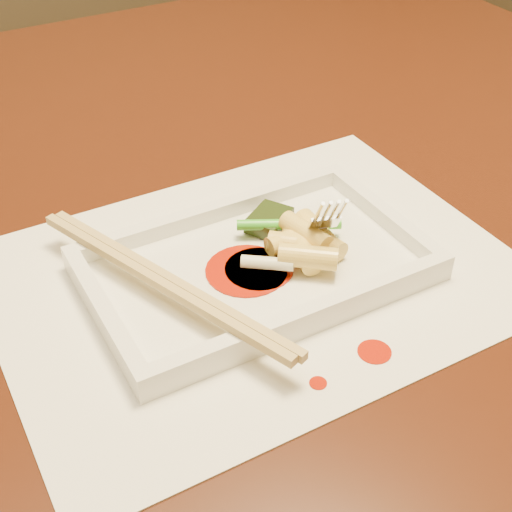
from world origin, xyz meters
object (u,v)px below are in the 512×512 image
placemat (256,275)px  plate_base (256,270)px  fork (323,151)px  table (101,278)px  chopstick_a (157,282)px

placemat → plate_base: 0.00m
plate_base → fork: (0.07, 0.02, 0.08)m
fork → plate_base: bearing=-165.6°
table → chopstick_a: (-0.00, -0.18, 0.13)m
table → plate_base: bearing=-66.3°
plate_base → chopstick_a: (-0.08, 0.00, 0.02)m
chopstick_a → fork: fork is taller
chopstick_a → table: bearing=88.9°
placemat → chopstick_a: bearing=180.0°
placemat → plate_base: bearing=0.0°
plate_base → placemat: bearing=180.0°
chopstick_a → fork: 0.16m
placemat → fork: size_ratio=2.86×
table → fork: bearing=-47.4°
table → plate_base: size_ratio=5.38×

